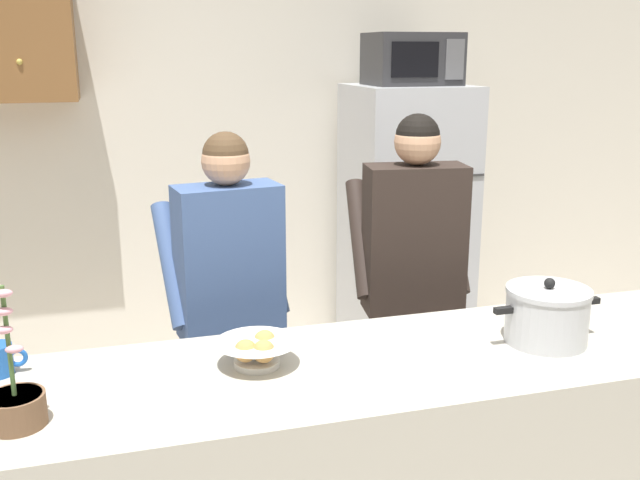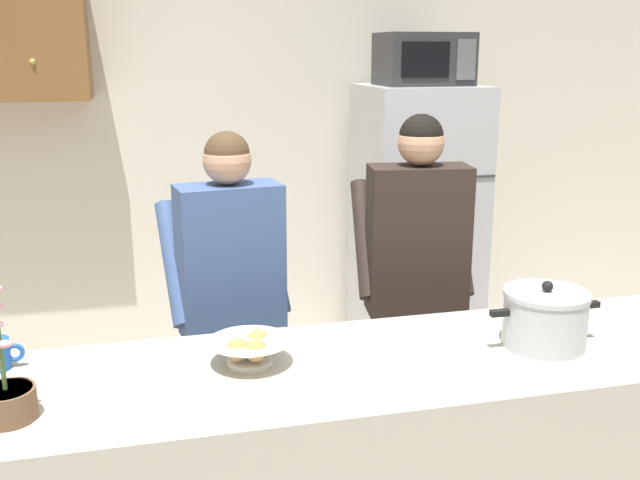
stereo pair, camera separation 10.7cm
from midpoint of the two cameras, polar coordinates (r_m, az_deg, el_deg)
The scene contains 8 objects.
back_wall_unit at distance 4.29m, azimuth -10.33°, elevation 8.30°, with size 6.00×0.48×2.60m.
refrigerator at distance 4.27m, azimuth 6.00°, elevation 0.77°, with size 0.64×0.68×1.67m.
microwave at distance 4.12m, azimuth 6.49°, elevation 13.95°, with size 0.48×0.37×0.28m.
person_near_pot at distance 2.87m, azimuth -8.21°, elevation -3.50°, with size 0.52×0.46×1.57m.
person_by_sink at distance 3.07m, azimuth 6.32°, elevation -1.55°, with size 0.53×0.46×1.61m.
cooking_pot at distance 2.50m, azimuth 16.24°, elevation -5.69°, with size 0.39×0.28×0.22m.
bread_bowl at distance 2.25m, azimuth -6.35°, elevation -8.67°, with size 0.26×0.26×0.10m.
potted_orchid at distance 2.08m, azimuth -24.21°, elevation -11.67°, with size 0.15×0.15×0.38m.
Camera 1 is at (-0.73, -1.97, 1.86)m, focal length 40.72 mm.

